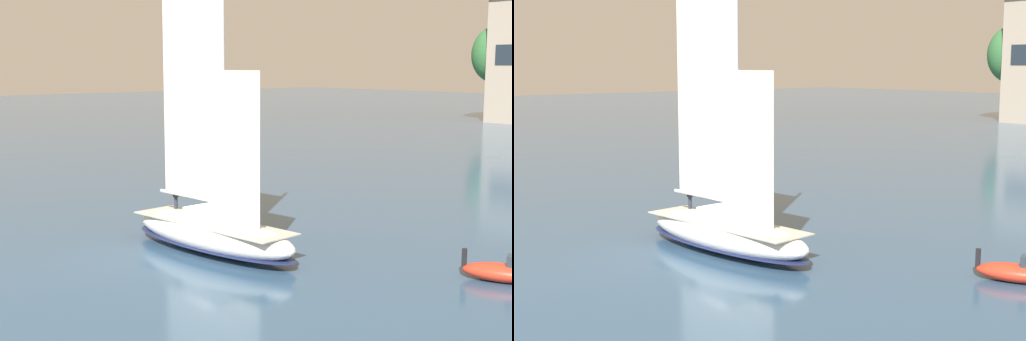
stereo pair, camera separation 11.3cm
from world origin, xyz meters
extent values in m
plane|color=#2D4C6B|center=(0.00, 0.00, 0.00)|extent=(400.00, 400.00, 0.00)
cylinder|color=brown|center=(-40.64, 90.03, 4.43)|extent=(0.71, 0.71, 8.85)
ellipsoid|color=#336B38|center=(-40.64, 90.03, 11.53)|extent=(7.97, 7.97, 9.74)
ellipsoid|color=white|center=(0.00, 0.00, 0.97)|extent=(11.71, 4.34, 1.95)
ellipsoid|color=#19234C|center=(0.00, 0.00, 0.44)|extent=(11.82, 4.38, 0.23)
cube|color=#BCB7A8|center=(0.00, 0.00, 1.54)|extent=(10.29, 3.69, 0.06)
cube|color=beige|center=(0.57, 0.06, 1.97)|extent=(3.41, 2.55, 0.80)
cylinder|color=silver|center=(0.91, 0.09, 8.72)|extent=(0.23, 0.23, 14.30)
cylinder|color=silver|center=(-1.65, -0.17, 2.71)|extent=(5.14, 0.71, 0.19)
cube|color=silver|center=(-1.45, -0.15, 8.58)|extent=(4.72, 0.51, 11.73)
cube|color=silver|center=(2.26, 0.23, 5.50)|extent=(2.51, 0.28, 7.87)
cylinder|color=#232838|center=(-3.45, 0.04, 1.99)|extent=(0.22, 0.22, 0.85)
cylinder|color=#262628|center=(-3.45, 0.04, 2.74)|extent=(0.37, 0.37, 0.65)
sphere|color=tan|center=(-3.45, 0.04, 3.19)|extent=(0.24, 0.24, 0.24)
ellipsoid|color=red|center=(12.61, 6.98, 0.42)|extent=(3.74, 2.70, 0.84)
cube|color=black|center=(11.10, 6.30, 0.88)|extent=(0.28, 0.30, 0.92)
cube|color=#28333D|center=(12.93, 7.13, 1.00)|extent=(0.51, 0.73, 0.50)
camera|label=1|loc=(29.62, -21.31, 9.68)|focal=50.00mm
camera|label=2|loc=(29.69, -21.23, 9.68)|focal=50.00mm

